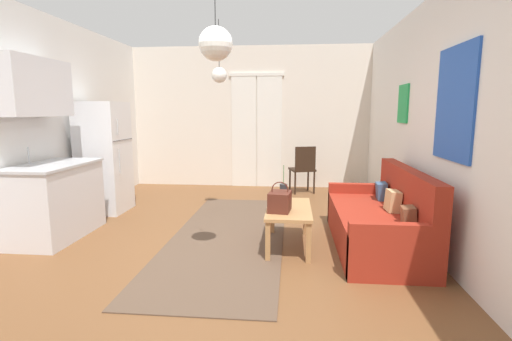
# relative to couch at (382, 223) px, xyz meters

# --- Properties ---
(ground_plane) EXTENTS (5.24, 8.23, 0.10)m
(ground_plane) POSITION_rel_couch_xyz_m (-1.85, -0.54, -0.32)
(ground_plane) COLOR brown
(wall_back) EXTENTS (4.84, 0.13, 2.74)m
(wall_back) POSITION_rel_couch_xyz_m (-1.84, 3.33, 1.09)
(wall_back) COLOR silver
(wall_back) RESTS_ON ground_plane
(wall_right) EXTENTS (0.12, 7.83, 2.74)m
(wall_right) POSITION_rel_couch_xyz_m (0.52, -0.53, 1.10)
(wall_right) COLOR white
(wall_right) RESTS_ON ground_plane
(area_rug) EXTENTS (1.32, 3.66, 0.01)m
(area_rug) POSITION_rel_couch_xyz_m (-1.76, 0.19, -0.27)
(area_rug) COLOR brown
(area_rug) RESTS_ON ground_plane
(couch) EXTENTS (0.84, 1.91, 0.88)m
(couch) POSITION_rel_couch_xyz_m (0.00, 0.00, 0.00)
(couch) COLOR maroon
(couch) RESTS_ON ground_plane
(coffee_table) EXTENTS (0.49, 0.97, 0.44)m
(coffee_table) POSITION_rel_couch_xyz_m (-1.03, -0.08, 0.11)
(coffee_table) COLOR #B27F4C
(coffee_table) RESTS_ON ground_plane
(bamboo_vase) EXTENTS (0.09, 0.09, 0.44)m
(bamboo_vase) POSITION_rel_couch_xyz_m (-1.10, 0.15, 0.28)
(bamboo_vase) COLOR #2D2D33
(bamboo_vase) RESTS_ON coffee_table
(handbag) EXTENTS (0.25, 0.31, 0.32)m
(handbag) POSITION_rel_couch_xyz_m (-1.13, -0.24, 0.28)
(handbag) COLOR #512319
(handbag) RESTS_ON coffee_table
(refrigerator) EXTENTS (0.63, 0.65, 1.63)m
(refrigerator) POSITION_rel_couch_xyz_m (-3.79, 1.17, 0.54)
(refrigerator) COLOR white
(refrigerator) RESTS_ON ground_plane
(kitchen_counter) EXTENTS (0.65, 1.18, 2.10)m
(kitchen_counter) POSITION_rel_couch_xyz_m (-3.84, -0.02, 0.51)
(kitchen_counter) COLOR silver
(kitchen_counter) RESTS_ON ground_plane
(accent_chair) EXTENTS (0.52, 0.50, 0.87)m
(accent_chair) POSITION_rel_couch_xyz_m (-0.80, 2.72, 0.21)
(accent_chair) COLOR black
(accent_chair) RESTS_ON ground_plane
(pendant_lamp_near) EXTENTS (0.30, 0.30, 0.81)m
(pendant_lamp_near) POSITION_rel_couch_xyz_m (-1.69, -0.77, 1.81)
(pendant_lamp_near) COLOR black
(pendant_lamp_far) EXTENTS (0.22, 0.22, 0.85)m
(pendant_lamp_far) POSITION_rel_couch_xyz_m (-2.03, 1.17, 1.72)
(pendant_lamp_far) COLOR black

